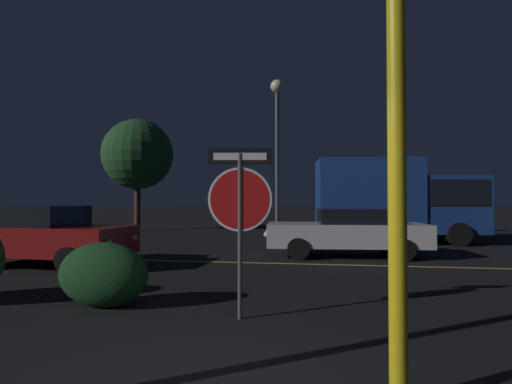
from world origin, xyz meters
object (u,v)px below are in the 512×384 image
stop_sign (240,199)px  delivery_truck (397,199)px  passing_car_2 (346,232)px  hedge_bush_1 (103,275)px  tree_0 (138,155)px  yellow_pole_right (397,185)px  street_lamp (277,127)px  passing_car_1 (47,236)px

stop_sign → delivery_truck: 11.29m
passing_car_2 → hedge_bush_1: bearing=142.5°
hedge_bush_1 → tree_0: size_ratio=0.23×
yellow_pole_right → delivery_truck: bearing=79.0°
street_lamp → tree_0: bearing=150.7°
passing_car_1 → street_lamp: 9.33m
passing_car_1 → tree_0: size_ratio=0.69×
street_lamp → stop_sign: bearing=-87.3°
delivery_truck → passing_car_2: bearing=-33.5°
passing_car_2 → delivery_truck: 4.72m
stop_sign → yellow_pole_right: size_ratio=0.67×
hedge_bush_1 → passing_car_2: 7.40m
tree_0 → yellow_pole_right: bearing=-59.2°
street_lamp → passing_car_2: bearing=-59.2°
stop_sign → hedge_bush_1: 2.45m
passing_car_1 → delivery_truck: 11.89m
passing_car_2 → street_lamp: size_ratio=0.73×
hedge_bush_1 → passing_car_2: size_ratio=0.30×
delivery_truck → street_lamp: size_ratio=0.96×
yellow_pole_right → street_lamp: (-2.16, 12.55, 2.84)m
passing_car_1 → delivery_truck: bearing=129.3°
passing_car_1 → passing_car_2: bearing=114.7°
yellow_pole_right → tree_0: bearing=120.8°
yellow_pole_right → passing_car_1: (-7.17, 5.68, -0.99)m
hedge_bush_1 → street_lamp: 11.11m
stop_sign → tree_0: (-8.50, 14.97, 2.48)m
delivery_truck → street_lamp: 5.43m
stop_sign → delivery_truck: (4.11, 10.52, 0.06)m
stop_sign → delivery_truck: delivery_truck is taller
hedge_bush_1 → stop_sign: bearing=-7.3°
delivery_truck → tree_0: 13.59m
yellow_pole_right → delivery_truck: (2.45, 12.59, -0.04)m
yellow_pole_right → tree_0: size_ratio=0.57×
passing_car_2 → street_lamp: 6.06m
yellow_pole_right → passing_car_2: 8.61m
yellow_pole_right → hedge_bush_1: size_ratio=2.46×
passing_car_1 → street_lamp: size_ratio=0.64×
delivery_truck → street_lamp: street_lamp is taller
stop_sign → tree_0: size_ratio=0.39×
yellow_pole_right → hedge_bush_1: 4.64m
yellow_pole_right → passing_car_2: bearing=88.4°
delivery_truck → tree_0: tree_0 is taller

